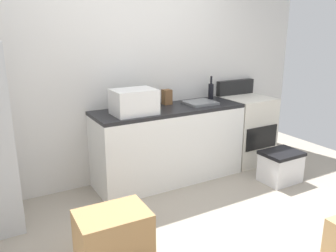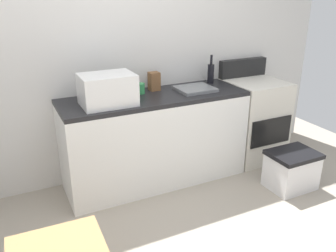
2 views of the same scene
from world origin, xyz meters
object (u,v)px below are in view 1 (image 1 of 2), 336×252
object	(u,v)px
cardboard_box_large	(113,237)
storage_bin	(280,166)
stove_oven	(245,129)
coffee_mug	(157,102)
wine_bottle	(211,91)
knife_block	(167,97)
microwave	(134,102)

from	to	relation	value
cardboard_box_large	storage_bin	world-z (taller)	cardboard_box_large
stove_oven	storage_bin	distance (m)	0.79
stove_oven	storage_bin	xyz separation A→B (m)	(-0.09, -0.74, -0.27)
coffee_mug	wine_bottle	bearing A→B (deg)	3.19
coffee_mug	cardboard_box_large	distance (m)	1.80
knife_block	cardboard_box_large	distance (m)	1.95
cardboard_box_large	microwave	bearing A→B (deg)	57.07
coffee_mug	cardboard_box_large	size ratio (longest dim) A/B	0.18
stove_oven	coffee_mug	xyz separation A→B (m)	(-1.31, 0.11, 0.48)
knife_block	microwave	bearing A→B (deg)	-155.46
coffee_mug	storage_bin	world-z (taller)	coffee_mug
wine_bottle	storage_bin	xyz separation A→B (m)	(0.40, -0.90, -0.82)
stove_oven	knife_block	world-z (taller)	stove_oven
coffee_mug	knife_block	size ratio (longest dim) A/B	0.56
stove_oven	microwave	distance (m)	1.79
wine_bottle	coffee_mug	xyz separation A→B (m)	(-0.82, -0.05, -0.06)
microwave	coffee_mug	distance (m)	0.44
microwave	wine_bottle	distance (m)	1.23
stove_oven	wine_bottle	bearing A→B (deg)	161.89
wine_bottle	cardboard_box_large	size ratio (longest dim) A/B	0.54
stove_oven	storage_bin	world-z (taller)	stove_oven
coffee_mug	knife_block	xyz separation A→B (m)	(0.17, 0.05, 0.04)
microwave	knife_block	bearing A→B (deg)	24.54
coffee_mug	stove_oven	bearing A→B (deg)	-5.00
cardboard_box_large	storage_bin	distance (m)	2.32
coffee_mug	cardboard_box_large	bearing A→B (deg)	-130.48
wine_bottle	coffee_mug	bearing A→B (deg)	-176.81
coffee_mug	storage_bin	xyz separation A→B (m)	(1.22, -0.85, -0.76)
microwave	coffee_mug	world-z (taller)	microwave
stove_oven	cardboard_box_large	distance (m)	2.64
coffee_mug	storage_bin	size ratio (longest dim) A/B	0.22
coffee_mug	microwave	bearing A→B (deg)	-152.75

